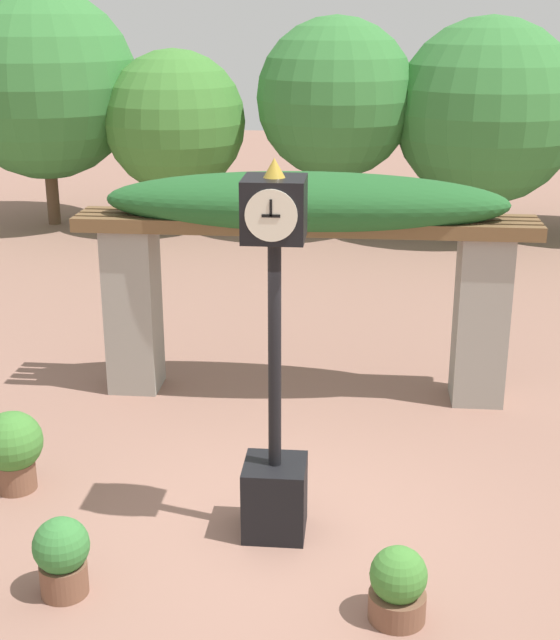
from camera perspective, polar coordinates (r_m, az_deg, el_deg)
ground_plane at (r=8.63m, az=0.13°, el=-12.61°), size 60.00×60.00×0.00m
pedestal_clock at (r=7.79m, az=-0.34°, el=-4.27°), size 0.56×0.57×3.44m
pergola at (r=10.64m, az=1.60°, el=5.58°), size 5.48×1.21×2.79m
potted_plant_near_left at (r=7.31m, az=7.56°, el=-16.48°), size 0.46×0.46×0.62m
potted_plant_near_right at (r=7.69m, az=-13.78°, el=-14.42°), size 0.46×0.46×0.68m
potted_plant_far_left at (r=9.30m, az=-16.73°, el=-7.82°), size 0.61×0.61×0.83m
tree_line at (r=19.43m, az=2.05°, el=13.88°), size 16.53×4.19×5.14m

